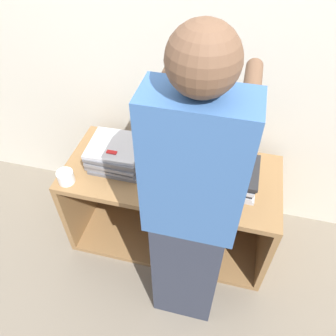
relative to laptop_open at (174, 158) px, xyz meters
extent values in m
plane|color=#756B5B|center=(0.00, -0.37, -0.71)|extent=(12.00, 12.00, 0.00)
cube|color=beige|center=(0.00, 0.34, 0.49)|extent=(8.00, 0.05, 2.40)
cube|color=olive|center=(0.00, -0.07, -0.07)|extent=(1.30, 0.60, 0.04)
cube|color=olive|center=(0.00, -0.07, -0.69)|extent=(1.30, 0.60, 0.04)
cube|color=olive|center=(-0.63, -0.07, -0.38)|extent=(0.04, 0.60, 0.58)
cube|color=olive|center=(0.63, -0.07, -0.38)|extent=(0.04, 0.60, 0.58)
cube|color=olive|center=(0.00, 0.22, -0.38)|extent=(1.23, 0.04, 0.58)
cube|color=gray|center=(0.00, -0.07, -0.05)|extent=(0.31, 0.28, 0.02)
cube|color=gray|center=(0.00, -0.05, -0.03)|extent=(0.25, 0.15, 0.00)
cube|color=gray|center=(0.00, 0.13, 0.09)|extent=(0.31, 0.12, 0.26)
cube|color=black|center=(0.00, 0.13, 0.09)|extent=(0.27, 0.10, 0.23)
cube|color=slate|center=(-0.33, -0.07, -0.05)|extent=(0.31, 0.28, 0.02)
cube|color=gray|center=(-0.34, -0.06, -0.02)|extent=(0.32, 0.29, 0.02)
cube|color=slate|center=(-0.34, -0.06, 0.00)|extent=(0.31, 0.28, 0.02)
cube|color=gray|center=(-0.34, -0.07, 0.02)|extent=(0.32, 0.29, 0.02)
cube|color=slate|center=(-0.33, -0.06, 0.04)|extent=(0.32, 0.29, 0.02)
cube|color=slate|center=(-0.34, -0.07, 0.06)|extent=(0.31, 0.28, 0.02)
cube|color=#B7B7BC|center=(-0.35, -0.06, 0.08)|extent=(0.32, 0.29, 0.02)
cube|color=#B7B7BC|center=(0.34, -0.07, -0.05)|extent=(0.31, 0.28, 0.02)
cube|color=#B7B7BC|center=(0.33, -0.07, -0.02)|extent=(0.32, 0.29, 0.02)
cube|color=#232326|center=(0.33, -0.06, 0.00)|extent=(0.32, 0.29, 0.02)
cube|color=#B7B7BC|center=(0.33, -0.07, 0.02)|extent=(0.31, 0.29, 0.02)
cube|color=#232326|center=(0.34, -0.06, 0.04)|extent=(0.31, 0.28, 0.02)
cube|color=#232326|center=(0.34, -0.07, 0.06)|extent=(0.31, 0.28, 0.02)
cube|color=#2D3342|center=(0.20, -0.53, -0.29)|extent=(0.34, 0.20, 0.84)
cube|color=#38609E|center=(0.20, -0.53, 0.47)|extent=(0.40, 0.20, 0.67)
sphere|color=brown|center=(0.20, -0.53, 0.91)|extent=(0.23, 0.23, 0.23)
cylinder|color=brown|center=(0.04, -0.27, 0.70)|extent=(0.07, 0.32, 0.07)
cylinder|color=brown|center=(0.36, -0.27, 0.70)|extent=(0.07, 0.32, 0.07)
cylinder|color=white|center=(-0.57, -0.29, -0.02)|extent=(0.09, 0.09, 0.08)
cube|color=red|center=(-0.34, -0.14, 0.09)|extent=(0.06, 0.02, 0.01)
camera|label=1|loc=(0.31, -1.40, 1.36)|focal=35.00mm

